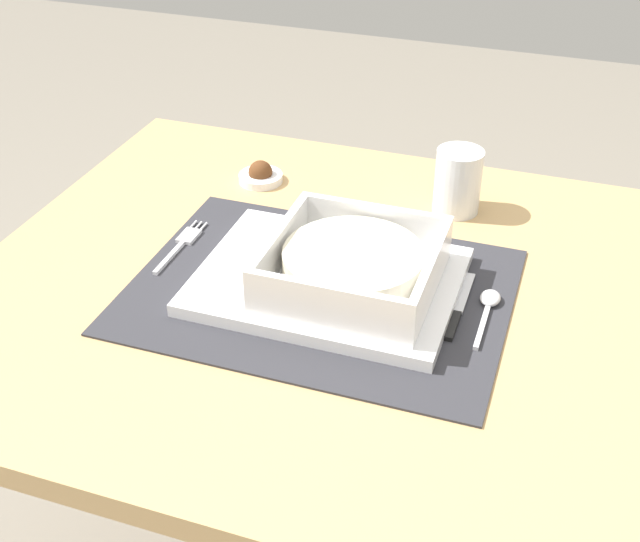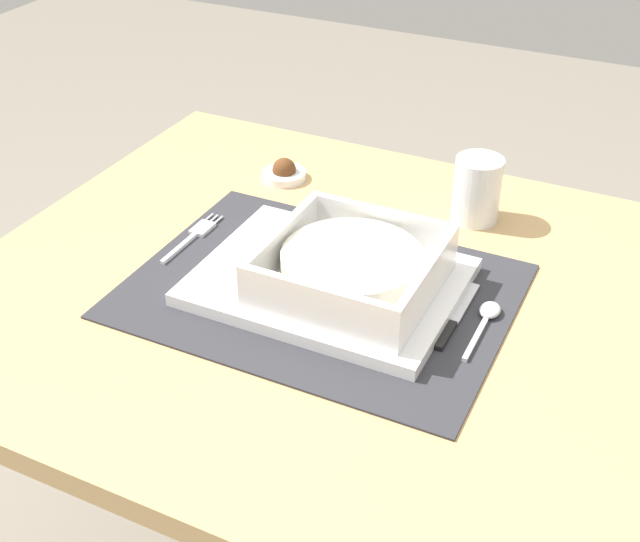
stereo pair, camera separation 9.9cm
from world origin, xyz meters
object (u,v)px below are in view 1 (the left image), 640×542
Objects in this scene: fork at (183,242)px; spoon at (489,304)px; butter_knife at (457,309)px; condiment_saucer at (261,175)px; porridge_bowl at (353,267)px; drinking_glass at (458,185)px; dining_table at (345,352)px.

fork is 0.40m from spoon.
butter_knife is 2.09× the size of condiment_saucer.
porridge_bowl is 1.46× the size of fork.
drinking_glass is 1.40× the size of condiment_saucer.
condiment_saucer reaches higher than dining_table.
condiment_saucer reaches higher than spoon.
drinking_glass is at bearing 1.78° from condiment_saucer.
drinking_glass is (0.07, 0.25, -0.00)m from porridge_bowl.
spoon is 0.43m from condiment_saucer.
dining_table is 0.28m from drinking_glass.
porridge_bowl reaches higher than spoon.
porridge_bowl is at bearing -168.09° from spoon.
spoon is at bearing 10.39° from porridge_bowl.
dining_table is at bearing 128.00° from porridge_bowl.
spoon is (0.40, -0.01, 0.00)m from fork.
porridge_bowl is 0.16m from spoon.
porridge_bowl reaches higher than dining_table.
fork is 0.38m from drinking_glass.
drinking_glass reaches higher than spoon.
dining_table is 14.24× the size of condiment_saucer.
condiment_saucer reaches higher than fork.
porridge_bowl is (0.01, -0.02, 0.14)m from dining_table.
fork is 1.46× the size of drinking_glass.
spoon is at bearing -29.37° from condiment_saucer.
drinking_glass reaches higher than fork.
porridge_bowl reaches higher than condiment_saucer.
butter_knife is at bearing 4.22° from porridge_bowl.
fork is (-0.23, 0.02, 0.11)m from dining_table.
condiment_saucer is at bearing 152.14° from spoon.
dining_table is 6.98× the size of fork.
spoon is at bearing 1.90° from fork.
butter_knife is (-0.03, -0.02, -0.00)m from spoon.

